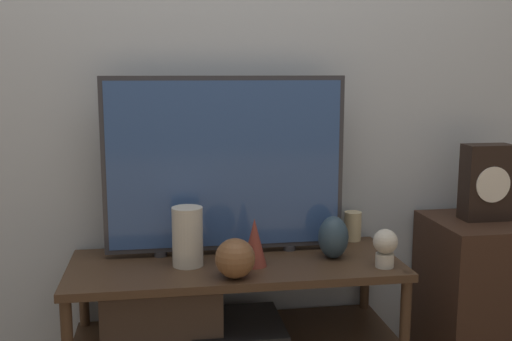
# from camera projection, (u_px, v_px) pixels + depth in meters

# --- Properties ---
(wall_back) EXTENTS (6.40, 0.08, 2.70)m
(wall_back) POSITION_uv_depth(u_px,v_px,m) (225.00, 44.00, 2.45)
(wall_back) COLOR #B2BCC6
(wall_back) RESTS_ON ground_plane
(media_console) EXTENTS (1.26, 0.50, 0.53)m
(media_console) POSITION_uv_depth(u_px,v_px,m) (209.00, 312.00, 2.31)
(media_console) COLOR #422D1E
(media_console) RESTS_ON ground_plane
(television) EXTENTS (0.94, 0.05, 0.70)m
(television) POSITION_uv_depth(u_px,v_px,m) (225.00, 164.00, 2.33)
(television) COLOR #333338
(television) RESTS_ON media_console
(vase_tall_ceramic) EXTENTS (0.12, 0.12, 0.22)m
(vase_tall_ceramic) POSITION_uv_depth(u_px,v_px,m) (188.00, 237.00, 2.23)
(vase_tall_ceramic) COLOR beige
(vase_tall_ceramic) RESTS_ON media_console
(vase_round_glass) EXTENTS (0.14, 0.14, 0.14)m
(vase_round_glass) POSITION_uv_depth(u_px,v_px,m) (235.00, 258.00, 2.10)
(vase_round_glass) COLOR brown
(vase_round_glass) RESTS_ON media_console
(vase_slim_bronze) EXTENTS (0.09, 0.09, 0.18)m
(vase_slim_bronze) POSITION_uv_depth(u_px,v_px,m) (254.00, 242.00, 2.23)
(vase_slim_bronze) COLOR brown
(vase_slim_bronze) RESTS_ON media_console
(vase_urn_stoneware) EXTENTS (0.12, 0.12, 0.17)m
(vase_urn_stoneware) POSITION_uv_depth(u_px,v_px,m) (333.00, 237.00, 2.32)
(vase_urn_stoneware) COLOR #2D4251
(vase_urn_stoneware) RESTS_ON media_console
(candle_jar) EXTENTS (0.07, 0.07, 0.12)m
(candle_jar) POSITION_uv_depth(u_px,v_px,m) (353.00, 226.00, 2.57)
(candle_jar) COLOR beige
(candle_jar) RESTS_ON media_console
(decorative_bust) EXTENTS (0.09, 0.09, 0.14)m
(decorative_bust) POSITION_uv_depth(u_px,v_px,m) (385.00, 246.00, 2.21)
(decorative_bust) COLOR beige
(decorative_bust) RESTS_ON media_console
(side_table) EXTENTS (0.38, 0.43, 0.64)m
(side_table) POSITION_uv_depth(u_px,v_px,m) (475.00, 294.00, 2.52)
(side_table) COLOR #382319
(side_table) RESTS_ON ground_plane
(mantel_clock) EXTENTS (0.19, 0.11, 0.31)m
(mantel_clock) POSITION_uv_depth(u_px,v_px,m) (486.00, 182.00, 2.46)
(mantel_clock) COLOR black
(mantel_clock) RESTS_ON side_table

